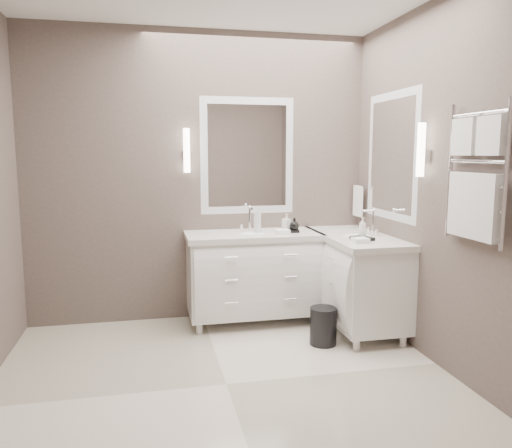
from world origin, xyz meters
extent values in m
cube|color=white|center=(0.00, 0.00, -0.01)|extent=(3.20, 3.00, 0.01)
cube|color=#564A44|center=(0.00, 1.50, 1.35)|extent=(3.20, 0.01, 2.70)
cube|color=#564A44|center=(0.00, -1.50, 1.35)|extent=(3.20, 0.01, 2.70)
cube|color=#564A44|center=(1.60, 0.00, 1.35)|extent=(0.01, 3.00, 2.70)
cube|color=white|center=(0.45, 1.23, 0.45)|extent=(1.20, 0.55, 0.70)
cube|color=silver|center=(0.45, 1.23, 0.82)|extent=(1.24, 0.59, 0.05)
ellipsoid|color=white|center=(0.45, 1.23, 0.81)|extent=(0.36, 0.28, 0.12)
cylinder|color=white|center=(0.45, 1.39, 0.96)|extent=(0.02, 0.02, 0.22)
cube|color=white|center=(1.33, 0.90, 0.45)|extent=(0.55, 1.20, 0.70)
cube|color=silver|center=(1.33, 0.90, 0.82)|extent=(0.59, 1.24, 0.05)
ellipsoid|color=white|center=(1.33, 0.90, 0.81)|extent=(0.36, 0.28, 0.12)
cylinder|color=white|center=(1.49, 0.90, 0.96)|extent=(0.02, 0.02, 0.22)
cube|color=white|center=(0.45, 1.49, 1.55)|extent=(0.90, 0.02, 1.10)
cube|color=white|center=(0.45, 1.49, 1.55)|extent=(0.77, 0.02, 0.96)
cube|color=white|center=(1.59, 0.80, 1.55)|extent=(0.02, 0.90, 1.10)
cube|color=white|center=(1.59, 0.80, 1.55)|extent=(0.02, 0.90, 0.96)
cube|color=white|center=(-0.13, 1.43, 1.55)|extent=(0.05, 0.05, 0.10)
cylinder|color=white|center=(-0.13, 1.43, 1.60)|extent=(0.06, 0.06, 0.40)
cube|color=white|center=(1.53, 0.22, 1.55)|extent=(0.05, 0.05, 0.10)
cylinder|color=white|center=(1.53, 0.22, 1.60)|extent=(0.06, 0.06, 0.40)
cylinder|color=white|center=(1.55, 1.36, 1.25)|extent=(0.02, 0.22, 0.02)
cube|color=white|center=(1.54, 1.36, 1.11)|extent=(0.03, 0.17, 0.30)
cylinder|color=white|center=(1.56, -0.68, 1.45)|extent=(0.03, 0.03, 0.90)
cylinder|color=white|center=(1.56, -0.12, 1.45)|extent=(0.03, 0.03, 0.90)
cube|color=white|center=(1.55, -0.53, 1.68)|extent=(0.06, 0.22, 0.24)
cube|color=white|center=(1.55, -0.27, 1.68)|extent=(0.06, 0.22, 0.24)
cube|color=white|center=(1.55, -0.40, 1.24)|extent=(0.06, 0.46, 0.42)
cylinder|color=black|center=(0.90, 0.55, 0.16)|extent=(0.29, 0.29, 0.31)
cube|color=black|center=(0.79, 1.19, 0.86)|extent=(0.18, 0.15, 0.02)
cube|color=black|center=(1.27, 0.65, 0.86)|extent=(0.18, 0.21, 0.03)
cylinder|color=silver|center=(0.48, 1.18, 0.95)|extent=(0.08, 0.08, 0.19)
imported|color=white|center=(0.76, 1.21, 0.95)|extent=(0.08, 0.08, 0.14)
imported|color=black|center=(0.82, 1.16, 0.93)|extent=(0.09, 0.09, 0.11)
imported|color=white|center=(1.27, 0.65, 0.96)|extent=(0.07, 0.07, 0.17)
camera|label=1|loc=(-0.49, -3.21, 1.57)|focal=35.00mm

